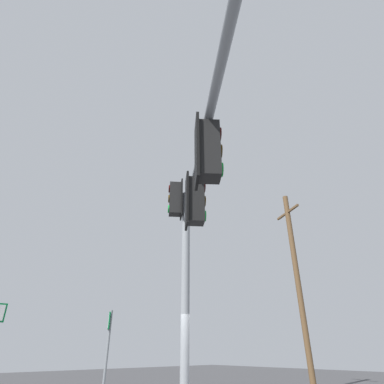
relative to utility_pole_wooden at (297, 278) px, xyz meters
name	(u,v)px	position (x,y,z in m)	size (l,w,h in m)	color
signal_mast_assembly	(190,223)	(-12.26, -4.62, -1.19)	(3.92, 5.06, 5.90)	gray
utility_pole_wooden	(297,278)	(0.00, 0.00, 0.00)	(1.18, 2.16, 10.54)	brown
route_sign_secondary	(106,355)	(-11.98, -1.05, -3.75)	(0.16, 0.27, 2.76)	slate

